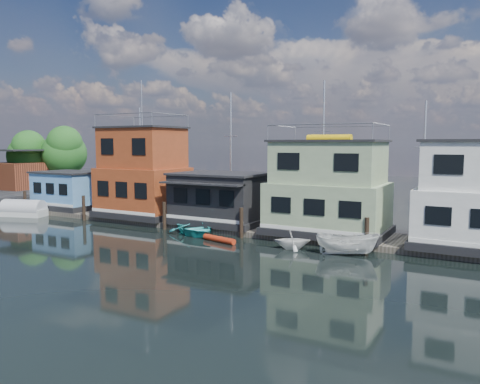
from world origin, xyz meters
The scene contains 14 objects.
ground centered at (0.00, 0.00, 0.00)m, with size 160.00×160.00×0.00m, color black.
dock centered at (0.00, 12.00, 0.20)m, with size 48.00×5.00×0.40m, color #595147.
houseboat_blue centered at (-18.00, 12.00, 2.21)m, with size 6.40×4.90×3.66m.
houseboat_red centered at (-8.50, 12.00, 4.10)m, with size 7.40×5.90×11.86m.
houseboat_dark centered at (-0.50, 11.98, 2.42)m, with size 7.40×6.10×4.06m.
houseboat_green centered at (8.50, 12.00, 3.55)m, with size 8.40×5.90×7.03m.
pilings centered at (-0.33, 9.20, 1.10)m, with size 42.28×0.28×2.20m.
background_masts centered at (4.76, 18.00, 5.55)m, with size 36.40×0.16×12.00m.
shore centered at (-30.67, 15.86, 3.60)m, with size 12.40×15.72×8.24m.
dinghy_white centered at (7.61, 7.67, 0.61)m, with size 2.00×2.32×1.22m, color white.
motorboat centered at (11.20, 7.70, 0.73)m, with size 1.42×3.79×1.46m, color silver.
tarp_runabout centered at (-19.72, 8.07, 0.63)m, with size 4.43×2.76×1.68m.
red_kayak centered at (2.35, 7.18, 0.21)m, with size 0.42×0.42×2.84m, color #B52C13.
dinghy_teal centered at (-0.54, 8.54, 0.45)m, with size 3.11×4.35×0.90m, color teal.
Camera 1 is at (19.12, -19.90, 6.83)m, focal length 35.00 mm.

